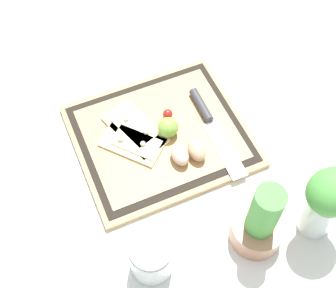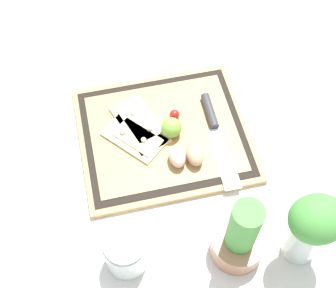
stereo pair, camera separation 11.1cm
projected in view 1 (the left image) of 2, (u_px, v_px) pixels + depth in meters
The scene contains 12 objects.
ground_plane at pixel (161, 137), 1.17m from camera, with size 6.00×6.00×0.00m, color silver.
cutting_board at pixel (161, 135), 1.16m from camera, with size 0.41×0.36×0.02m.
pizza_slice_near at pixel (135, 128), 1.15m from camera, with size 0.14×0.19×0.02m.
pizza_slice_far at pixel (133, 142), 1.13m from camera, with size 0.16×0.17×0.02m.
knife at pixel (208, 118), 1.17m from camera, with size 0.04×0.27×0.02m.
egg_brown at pixel (197, 150), 1.10m from camera, with size 0.04×0.06×0.04m, color tan.
egg_pink at pixel (180, 155), 1.09m from camera, with size 0.04×0.06×0.04m, color beige.
lime at pixel (168, 127), 1.13m from camera, with size 0.05×0.05×0.05m, color #7FB742.
cherry_tomato_red at pixel (168, 114), 1.17m from camera, with size 0.02×0.02×0.02m, color red.
herb_pot at pixel (260, 224), 0.97m from camera, with size 0.11×0.11×0.20m.
sauce_jar at pixel (151, 258), 0.96m from camera, with size 0.09×0.09×0.10m.
herb_glass at pixel (328, 200), 0.94m from camera, with size 0.11×0.10×0.21m.
Camera 1 is at (0.24, 0.59, 0.98)m, focal length 50.00 mm.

